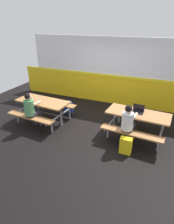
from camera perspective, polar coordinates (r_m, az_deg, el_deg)
The scene contains 9 objects.
ground_plane at distance 6.20m, azimuth 0.05°, elevation -4.62°, with size 10.00×10.00×0.02m, color black.
accent_backdrop at distance 7.74m, azimuth 6.82°, elevation 11.52°, with size 8.00×0.14×2.60m.
picnic_table_left at distance 6.50m, azimuth -12.98°, elevation 1.95°, with size 1.81×1.67×0.74m.
picnic_table_right at distance 5.69m, azimuth 14.87°, elevation -1.80°, with size 1.81×1.67×0.74m.
student_nearer at distance 6.07m, azimuth -16.29°, elevation 1.17°, with size 0.38×0.53×1.21m.
student_further at distance 5.17m, azimuth 12.17°, elevation -2.74°, with size 0.38×0.53×1.21m.
laptop_dark at distance 5.64m, azimuth 14.94°, elevation 0.33°, with size 0.34×0.24×0.22m.
backpack_dark at distance 5.08m, azimuth 11.50°, elevation -9.78°, with size 0.30×0.22×0.44m.
tote_bag_bright at distance 7.15m, azimuth -5.52°, elevation 1.40°, with size 0.34×0.21×0.43m.
Camera 1 is at (2.09, -4.93, 3.12)m, focal length 30.63 mm.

